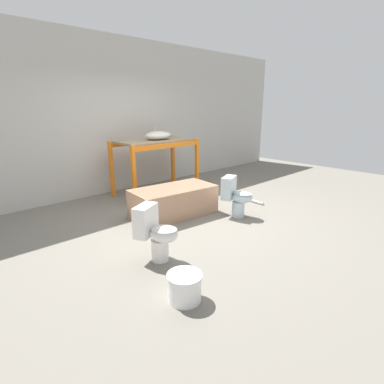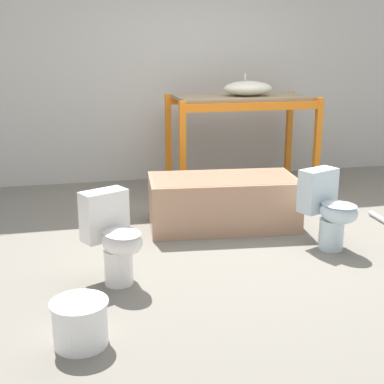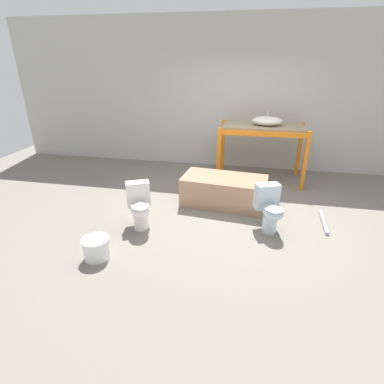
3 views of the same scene
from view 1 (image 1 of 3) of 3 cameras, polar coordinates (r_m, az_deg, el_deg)
name	(u,v)px [view 1 (image 1 of 3)]	position (r m, az deg, el deg)	size (l,w,h in m)	color
ground_plane	(186,215)	(5.19, -1.14, -4.46)	(12.00, 12.00, 0.00)	slate
warehouse_wall_rear	(114,117)	(6.71, -14.65, 13.71)	(10.80, 0.08, 3.20)	beige
shelving_rack	(155,149)	(6.35, -7.02, 8.20)	(1.69, 0.90, 1.14)	orange
sink_basin	(158,135)	(6.34, -6.44, 10.66)	(0.59, 0.40, 0.26)	silver
bathtub_main	(174,199)	(5.12, -3.51, -1.42)	(1.49, 0.85, 0.49)	tan
toilet_near	(156,232)	(3.66, -6.93, -7.55)	(0.50, 0.59, 0.68)	white
toilet_far	(236,196)	(5.09, 8.37, -0.73)	(0.48, 0.58, 0.68)	silver
bucket_white	(185,287)	(3.03, -1.42, -17.56)	(0.35, 0.35, 0.28)	white
loose_pipe	(248,199)	(6.06, 10.64, -1.41)	(0.09, 0.73, 0.05)	#B7B7BC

